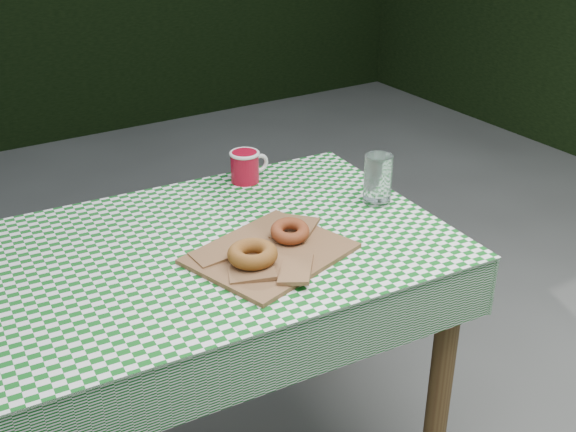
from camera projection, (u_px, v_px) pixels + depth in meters
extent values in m
cube|color=brown|center=(220.00, 372.00, 1.82)|extent=(1.13, 0.79, 0.75)
cube|color=#0E5B18|center=(213.00, 245.00, 1.65)|extent=(1.15, 0.81, 0.01)
cube|color=brown|center=(270.00, 252.00, 1.60)|extent=(0.40, 0.35, 0.02)
torus|color=brown|center=(253.00, 254.00, 1.54)|extent=(0.13, 0.13, 0.04)
torus|color=brown|center=(290.00, 231.00, 1.64)|extent=(0.12, 0.12, 0.03)
cylinder|color=white|center=(378.00, 179.00, 1.83)|extent=(0.09, 0.09, 0.13)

